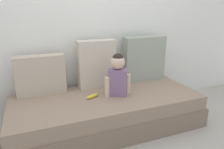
{
  "coord_description": "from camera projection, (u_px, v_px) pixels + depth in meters",
  "views": [
    {
      "loc": [
        -0.77,
        -2.08,
        1.35
      ],
      "look_at": [
        0.06,
        0.0,
        0.63
      ],
      "focal_mm": 33.95,
      "sensor_mm": 36.0,
      "label": 1
    }
  ],
  "objects": [
    {
      "name": "ground_plane",
      "position": [
        107.0,
        126.0,
        2.52
      ],
      "size": [
        12.0,
        12.0,
        0.0
      ],
      "primitive_type": "plane",
      "color": "#B2ADA3"
    },
    {
      "name": "back_wall",
      "position": [
        90.0,
        22.0,
        2.69
      ],
      "size": [
        5.37,
        0.1,
        2.33
      ],
      "primitive_type": "cube",
      "color": "white",
      "rests_on": "ground"
    },
    {
      "name": "couch",
      "position": [
        107.0,
        111.0,
        2.47
      ],
      "size": [
        2.17,
        0.91,
        0.38
      ],
      "color": "#826C5B",
      "rests_on": "ground"
    },
    {
      "name": "throw_pillow_left",
      "position": [
        41.0,
        75.0,
        2.41
      ],
      "size": [
        0.55,
        0.16,
        0.45
      ],
      "primitive_type": "cube",
      "color": "#C1B29E",
      "rests_on": "couch"
    },
    {
      "name": "throw_pillow_center",
      "position": [
        97.0,
        64.0,
        2.63
      ],
      "size": [
        0.47,
        0.16,
        0.59
      ],
      "primitive_type": "cube",
      "color": "beige",
      "rests_on": "couch"
    },
    {
      "name": "throw_pillow_right",
      "position": [
        144.0,
        59.0,
        2.87
      ],
      "size": [
        0.58,
        0.16,
        0.6
      ],
      "primitive_type": "cube",
      "color": "#99A393",
      "rests_on": "couch"
    },
    {
      "name": "toddler",
      "position": [
        118.0,
        75.0,
        2.37
      ],
      "size": [
        0.32,
        0.21,
        0.49
      ],
      "color": "gray",
      "rests_on": "couch"
    },
    {
      "name": "banana",
      "position": [
        92.0,
        96.0,
        2.35
      ],
      "size": [
        0.17,
        0.11,
        0.04
      ],
      "primitive_type": "ellipsoid",
      "rotation": [
        0.0,
        0.0,
        0.41
      ],
      "color": "yellow",
      "rests_on": "couch"
    }
  ]
}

